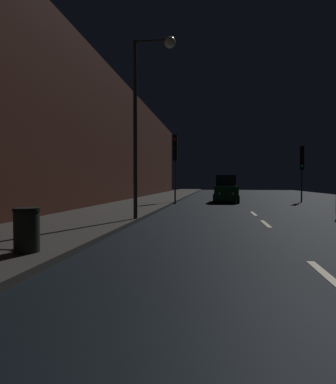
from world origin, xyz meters
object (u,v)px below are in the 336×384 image
car_approaching_headlights (226,190)px  traffic_light_far_right (302,162)px  traffic_light_far_left (175,154)px  trash_bin_curbside (27,230)px  streetlamp_overhead (146,101)px

car_approaching_headlights → traffic_light_far_right: bearing=99.9°
traffic_light_far_left → trash_bin_curbside: 17.99m
streetlamp_overhead → trash_bin_curbside: streetlamp_overhead is taller
traffic_light_far_left → car_approaching_headlights: (3.74, 2.68, -2.71)m
traffic_light_far_left → streetlamp_overhead: streetlamp_overhead is taller
traffic_light_far_left → streetlamp_overhead: bearing=-1.9°
streetlamp_overhead → traffic_light_far_left: bearing=91.3°
traffic_light_far_right → car_approaching_headlights: traffic_light_far_right is taller
streetlamp_overhead → car_approaching_headlights: (3.48, 13.88, -3.83)m
trash_bin_curbside → traffic_light_far_right: bearing=63.5°
traffic_light_far_left → streetlamp_overhead: size_ratio=0.70×
traffic_light_far_right → traffic_light_far_left: (-9.80, -3.74, 0.46)m
traffic_light_far_right → trash_bin_curbside: bearing=-17.0°
traffic_light_far_left → traffic_light_far_right: bearing=107.6°
car_approaching_headlights → streetlamp_overhead: bearing=-14.1°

